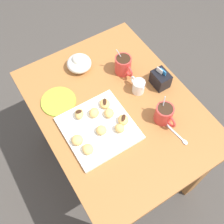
{
  "coord_description": "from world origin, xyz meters",
  "views": [
    {
      "loc": [
        0.57,
        -0.38,
        1.83
      ],
      "look_at": [
        0.02,
        -0.04,
        0.75
      ],
      "focal_mm": 43.56,
      "sensor_mm": 36.0,
      "label": 1
    }
  ],
  "objects": [
    {
      "name": "beignet_8",
      "position": [
        -0.01,
        -0.12,
        0.76
      ],
      "size": [
        0.07,
        0.07,
        0.04
      ],
      "primitive_type": "ellipsoid",
      "rotation": [
        0.0,
        0.0,
        3.83
      ],
      "color": "#E5B260",
      "rests_on": "pastry_plate_square"
    },
    {
      "name": "chocolate_drizzle_3",
      "position": [
        0.09,
        -0.02,
        0.78
      ],
      "size": [
        0.04,
        0.04,
        0.0
      ],
      "primitive_type": "ellipsoid",
      "rotation": [
        0.0,
        0.0,
        5.5
      ],
      "color": "#381E11",
      "rests_on": "beignet_3"
    },
    {
      "name": "beignet_4",
      "position": [
        0.07,
        -0.25,
        0.76
      ],
      "size": [
        0.06,
        0.06,
        0.04
      ],
      "primitive_type": "ellipsoid",
      "rotation": [
        0.0,
        0.0,
        2.83
      ],
      "color": "#E5B260",
      "rests_on": "pastry_plate_square"
    },
    {
      "name": "chocolate_drizzle_1",
      "position": [
        -0.04,
        -0.18,
        0.78
      ],
      "size": [
        0.03,
        0.03,
        0.0
      ],
      "primitive_type": "ellipsoid",
      "rotation": [
        0.0,
        0.0,
        4.45
      ],
      "color": "#381E11",
      "rests_on": "beignet_1"
    },
    {
      "name": "loose_spoon_near_saucer",
      "position": [
        0.27,
        0.15,
        0.73
      ],
      "size": [
        0.16,
        0.03,
        0.01
      ],
      "color": "silver",
      "rests_on": "dining_table"
    },
    {
      "name": "beignet_5",
      "position": [
        -0.03,
        -0.05,
        0.76
      ],
      "size": [
        0.06,
        0.06,
        0.03
      ],
      "primitive_type": "ellipsoid",
      "rotation": [
        0.0,
        0.0,
        6.15
      ],
      "color": "#E5B260",
      "rests_on": "pastry_plate_square"
    },
    {
      "name": "beignet_7",
      "position": [
        0.12,
        -0.06,
        0.76
      ],
      "size": [
        0.06,
        0.05,
        0.04
      ],
      "primitive_type": "ellipsoid",
      "rotation": [
        0.0,
        0.0,
        3.47
      ],
      "color": "#E5B260",
      "rests_on": "pastry_plate_square"
    },
    {
      "name": "beignet_3",
      "position": [
        0.09,
        -0.02,
        0.76
      ],
      "size": [
        0.07,
        0.07,
        0.04
      ],
      "primitive_type": "ellipsoid",
      "rotation": [
        0.0,
        0.0,
        5.67
      ],
      "color": "#E5B260",
      "rests_on": "pastry_plate_square"
    },
    {
      "name": "cream_pitcher_white",
      "position": [
        -0.02,
        0.14,
        0.77
      ],
      "size": [
        0.1,
        0.06,
        0.07
      ],
      "color": "white",
      "rests_on": "dining_table"
    },
    {
      "name": "sugar_caddy",
      "position": [
        -0.0,
        0.26,
        0.77
      ],
      "size": [
        0.09,
        0.07,
        0.11
      ],
      "color": "black",
      "rests_on": "dining_table"
    },
    {
      "name": "ice_cream_bowl",
      "position": [
        -0.31,
        -0.03,
        0.77
      ],
      "size": [
        0.13,
        0.13,
        0.09
      ],
      "color": "white",
      "rests_on": "dining_table"
    },
    {
      "name": "beignet_2",
      "position": [
        0.13,
        -0.23,
        0.76
      ],
      "size": [
        0.06,
        0.05,
        0.03
      ],
      "primitive_type": "ellipsoid",
      "rotation": [
        0.0,
        0.0,
        3.05
      ],
      "color": "#E5B260",
      "rests_on": "pastry_plate_square"
    },
    {
      "name": "chocolate_drizzle_5",
      "position": [
        -0.03,
        -0.05,
        0.77
      ],
      "size": [
        0.04,
        0.03,
        0.0
      ],
      "primitive_type": "ellipsoid",
      "rotation": [
        0.0,
        0.0,
        5.72
      ],
      "color": "#381E11",
      "rests_on": "beignet_5"
    },
    {
      "name": "saucer_lime_left",
      "position": [
        -0.17,
        -0.22,
        0.73
      ],
      "size": [
        0.17,
        0.17,
        0.01
      ],
      "primitive_type": "cylinder",
      "color": "#9EC633",
      "rests_on": "dining_table"
    },
    {
      "name": "dining_table",
      "position": [
        0.0,
        0.0,
        0.58
      ],
      "size": [
        0.94,
        0.72,
        0.73
      ],
      "color": "#A36633",
      "rests_on": "ground_plane"
    },
    {
      "name": "beignet_6",
      "position": [
        0.03,
        -0.06,
        0.76
      ],
      "size": [
        0.07,
        0.06,
        0.03
      ],
      "primitive_type": "ellipsoid",
      "rotation": [
        0.0,
        0.0,
        5.68
      ],
      "color": "#E5B260",
      "rests_on": "pastry_plate_square"
    },
    {
      "name": "coffee_mug_red_left",
      "position": [
        -0.17,
        0.15,
        0.78
      ],
      "size": [
        0.12,
        0.08,
        0.15
      ],
      "color": "red",
      "rests_on": "dining_table"
    },
    {
      "name": "pastry_plate_square",
      "position": [
        0.06,
        -0.13,
        0.73
      ],
      "size": [
        0.3,
        0.3,
        0.02
      ],
      "primitive_type": "cube",
      "color": "white",
      "rests_on": "dining_table"
    },
    {
      "name": "beignet_0",
      "position": [
        0.08,
        -0.13,
        0.76
      ],
      "size": [
        0.06,
        0.06,
        0.04
      ],
      "primitive_type": "ellipsoid",
      "rotation": [
        0.0,
        0.0,
        5.78
      ],
      "color": "#E5B260",
      "rests_on": "pastry_plate_square"
    },
    {
      "name": "beignet_1",
      "position": [
        -0.04,
        -0.18,
        0.76
      ],
      "size": [
        0.07,
        0.06,
        0.04
      ],
      "primitive_type": "ellipsoid",
      "rotation": [
        0.0,
        0.0,
        4.17
      ],
      "color": "#E5B260",
      "rests_on": "pastry_plate_square"
    },
    {
      "name": "ground_plane",
      "position": [
        0.0,
        0.0,
        0.0
      ],
      "size": [
        8.0,
        8.0,
        0.0
      ],
      "primitive_type": "plane",
      "color": "#423D38"
    },
    {
      "name": "coffee_mug_red_right",
      "position": [
        0.17,
        0.15,
        0.78
      ],
      "size": [
        0.12,
        0.08,
        0.14
      ],
      "color": "red",
      "rests_on": "dining_table"
    }
  ]
}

